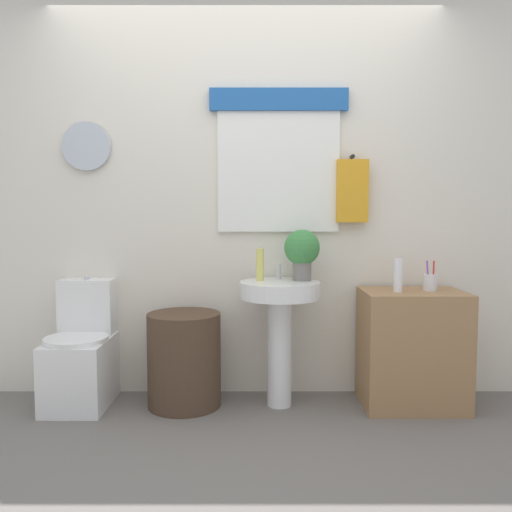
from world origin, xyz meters
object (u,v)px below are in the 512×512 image
object	(u,v)px
lotion_bottle	(396,275)
toilet	(80,357)
potted_plant	(300,250)
toothbrush_cup	(428,282)
laundry_hamper	(183,360)
pedestal_sink	(278,314)
soap_bottle	(258,265)
wooden_cabinet	(410,348)

from	to	relation	value
lotion_bottle	toilet	bearing A→B (deg)	177.82
potted_plant	toothbrush_cup	xyz separation A→B (m)	(0.78, -0.04, -0.19)
potted_plant	toothbrush_cup	size ratio (longest dim) A/B	1.71
laundry_hamper	pedestal_sink	world-z (taller)	pedestal_sink
soap_bottle	toothbrush_cup	xyz separation A→B (m)	(1.04, -0.03, -0.10)
wooden_cabinet	soap_bottle	bearing A→B (deg)	176.95
laundry_hamper	toilet	bearing A→B (deg)	176.98
toilet	laundry_hamper	size ratio (longest dim) A/B	1.36
toothbrush_cup	potted_plant	bearing A→B (deg)	177.06
pedestal_sink	potted_plant	bearing A→B (deg)	23.20
wooden_cabinet	soap_bottle	size ratio (longest dim) A/B	3.59
potted_plant	toilet	bearing A→B (deg)	-178.91
toothbrush_cup	soap_bottle	bearing A→B (deg)	178.34
potted_plant	lotion_bottle	bearing A→B (deg)	-9.95
pedestal_sink	soap_bottle	xyz separation A→B (m)	(-0.12, 0.05, 0.30)
laundry_hamper	pedestal_sink	bearing A→B (deg)	0.00
wooden_cabinet	lotion_bottle	size ratio (longest dim) A/B	3.55
pedestal_sink	potted_plant	distance (m)	0.42
wooden_cabinet	potted_plant	xyz separation A→B (m)	(-0.68, 0.06, 0.60)
laundry_hamper	soap_bottle	distance (m)	0.75
toilet	soap_bottle	bearing A→B (deg)	0.83
laundry_hamper	soap_bottle	xyz separation A→B (m)	(0.47, 0.05, 0.58)
potted_plant	pedestal_sink	bearing A→B (deg)	-156.80
soap_bottle	toilet	bearing A→B (deg)	-179.17
soap_bottle	toothbrush_cup	bearing A→B (deg)	-1.66
soap_bottle	lotion_bottle	bearing A→B (deg)	-6.19
toilet	wooden_cabinet	size ratio (longest dim) A/B	1.10
wooden_cabinet	soap_bottle	distance (m)	1.07
toilet	pedestal_sink	xyz separation A→B (m)	(1.23, -0.03, 0.27)
potted_plant	toothbrush_cup	bearing A→B (deg)	-2.94
soap_bottle	potted_plant	world-z (taller)	potted_plant
lotion_bottle	laundry_hamper	bearing A→B (deg)	178.23
lotion_bottle	pedestal_sink	bearing A→B (deg)	176.78
laundry_hamper	wooden_cabinet	world-z (taller)	wooden_cabinet
pedestal_sink	soap_bottle	world-z (taller)	soap_bottle
wooden_cabinet	toothbrush_cup	bearing A→B (deg)	10.42
laundry_hamper	lotion_bottle	bearing A→B (deg)	-1.77
toilet	laundry_hamper	distance (m)	0.64
toilet	toothbrush_cup	xyz separation A→B (m)	(2.16, -0.01, 0.47)
lotion_bottle	toothbrush_cup	bearing A→B (deg)	15.56
soap_bottle	toothbrush_cup	world-z (taller)	soap_bottle
laundry_hamper	toothbrush_cup	world-z (taller)	toothbrush_cup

